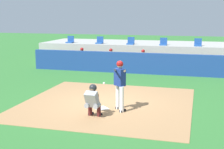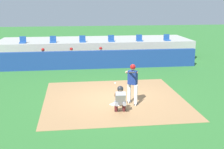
{
  "view_description": "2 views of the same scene",
  "coord_description": "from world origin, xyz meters",
  "px_view_note": "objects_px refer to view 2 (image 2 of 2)",
  "views": [
    {
      "loc": [
        3.32,
        -11.43,
        3.39
      ],
      "look_at": [
        0.0,
        0.7,
        1.0
      ],
      "focal_mm": 51.14,
      "sensor_mm": 36.0,
      "label": 1
    },
    {
      "loc": [
        -1.83,
        -13.26,
        4.49
      ],
      "look_at": [
        0.0,
        0.7,
        1.0
      ],
      "focal_mm": 48.65,
      "sensor_mm": 36.0,
      "label": 2
    }
  ],
  "objects_px": {
    "catcher_crouched": "(120,98)",
    "stadium_seat_5": "(167,39)",
    "dugout_player_0": "(43,58)",
    "stadium_seat_3": "(111,40)",
    "stadium_seat_0": "(23,41)",
    "stadium_seat_2": "(82,40)",
    "dugout_player_1": "(72,57)",
    "dugout_player_2": "(101,56)",
    "batter_at_plate": "(132,82)",
    "stadium_seat_4": "(139,39)",
    "stadium_seat_1": "(53,41)",
    "home_plate": "(116,104)"
  },
  "relations": [
    {
      "from": "stadium_seat_0",
      "to": "stadium_seat_4",
      "type": "relative_size",
      "value": 1.0
    },
    {
      "from": "catcher_crouched",
      "to": "stadium_seat_5",
      "type": "xyz_separation_m",
      "value": [
        5.41,
        11.11,
        0.93
      ]
    },
    {
      "from": "stadium_seat_4",
      "to": "stadium_seat_3",
      "type": "bearing_deg",
      "value": 180.0
    },
    {
      "from": "dugout_player_2",
      "to": "stadium_seat_0",
      "type": "height_order",
      "value": "stadium_seat_0"
    },
    {
      "from": "dugout_player_0",
      "to": "dugout_player_2",
      "type": "distance_m",
      "value": 3.92
    },
    {
      "from": "dugout_player_0",
      "to": "stadium_seat_3",
      "type": "relative_size",
      "value": 2.71
    },
    {
      "from": "home_plate",
      "to": "dugout_player_1",
      "type": "bearing_deg",
      "value": 103.3
    },
    {
      "from": "stadium_seat_0",
      "to": "stadium_seat_4",
      "type": "height_order",
      "value": "same"
    },
    {
      "from": "stadium_seat_1",
      "to": "stadium_seat_4",
      "type": "distance_m",
      "value": 6.5
    },
    {
      "from": "home_plate",
      "to": "stadium_seat_4",
      "type": "relative_size",
      "value": 0.92
    },
    {
      "from": "catcher_crouched",
      "to": "stadium_seat_1",
      "type": "xyz_separation_m",
      "value": [
        -3.26,
        11.11,
        0.93
      ]
    },
    {
      "from": "dugout_player_2",
      "to": "stadium_seat_4",
      "type": "xyz_separation_m",
      "value": [
        3.16,
        2.03,
        0.86
      ]
    },
    {
      "from": "home_plate",
      "to": "catcher_crouched",
      "type": "bearing_deg",
      "value": -89.34
    },
    {
      "from": "stadium_seat_3",
      "to": "stadium_seat_4",
      "type": "height_order",
      "value": "same"
    },
    {
      "from": "stadium_seat_2",
      "to": "stadium_seat_3",
      "type": "height_order",
      "value": "same"
    },
    {
      "from": "dugout_player_2",
      "to": "dugout_player_0",
      "type": "bearing_deg",
      "value": 180.0
    },
    {
      "from": "dugout_player_0",
      "to": "dugout_player_2",
      "type": "bearing_deg",
      "value": 0.0
    },
    {
      "from": "dugout_player_0",
      "to": "catcher_crouched",
      "type": "bearing_deg",
      "value": -67.06
    },
    {
      "from": "dugout_player_2",
      "to": "stadium_seat_3",
      "type": "bearing_deg",
      "value": 64.09
    },
    {
      "from": "home_plate",
      "to": "stadium_seat_4",
      "type": "xyz_separation_m",
      "value": [
        3.25,
        10.18,
        1.51
      ]
    },
    {
      "from": "stadium_seat_2",
      "to": "stadium_seat_5",
      "type": "bearing_deg",
      "value": 0.0
    },
    {
      "from": "catcher_crouched",
      "to": "dugout_player_1",
      "type": "height_order",
      "value": "dugout_player_1"
    },
    {
      "from": "batter_at_plate",
      "to": "dugout_player_2",
      "type": "bearing_deg",
      "value": 94.19
    },
    {
      "from": "stadium_seat_5",
      "to": "home_plate",
      "type": "bearing_deg",
      "value": -118.02
    },
    {
      "from": "stadium_seat_3",
      "to": "catcher_crouched",
      "type": "bearing_deg",
      "value": -95.51
    },
    {
      "from": "dugout_player_2",
      "to": "stadium_seat_0",
      "type": "bearing_deg",
      "value": 159.74
    },
    {
      "from": "stadium_seat_1",
      "to": "stadium_seat_3",
      "type": "distance_m",
      "value": 4.33
    },
    {
      "from": "catcher_crouched",
      "to": "stadium_seat_4",
      "type": "height_order",
      "value": "stadium_seat_4"
    },
    {
      "from": "stadium_seat_0",
      "to": "stadium_seat_5",
      "type": "height_order",
      "value": "same"
    },
    {
      "from": "dugout_player_2",
      "to": "stadium_seat_5",
      "type": "distance_m",
      "value": 5.76
    },
    {
      "from": "dugout_player_1",
      "to": "dugout_player_2",
      "type": "distance_m",
      "value": 2.02
    },
    {
      "from": "batter_at_plate",
      "to": "stadium_seat_1",
      "type": "relative_size",
      "value": 3.76
    },
    {
      "from": "stadium_seat_0",
      "to": "batter_at_plate",
      "type": "bearing_deg",
      "value": -59.07
    },
    {
      "from": "stadium_seat_0",
      "to": "home_plate",
      "type": "bearing_deg",
      "value": -61.98
    },
    {
      "from": "batter_at_plate",
      "to": "stadium_seat_4",
      "type": "height_order",
      "value": "stadium_seat_4"
    },
    {
      "from": "dugout_player_0",
      "to": "stadium_seat_5",
      "type": "xyz_separation_m",
      "value": [
        9.25,
        2.03,
        0.86
      ]
    },
    {
      "from": "catcher_crouched",
      "to": "stadium_seat_4",
      "type": "xyz_separation_m",
      "value": [
        3.24,
        11.11,
        0.93
      ]
    },
    {
      "from": "stadium_seat_0",
      "to": "stadium_seat_5",
      "type": "bearing_deg",
      "value": 0.0
    },
    {
      "from": "home_plate",
      "to": "catcher_crouched",
      "type": "xyz_separation_m",
      "value": [
        0.01,
        -0.93,
        0.59
      ]
    },
    {
      "from": "batter_at_plate",
      "to": "catcher_crouched",
      "type": "bearing_deg",
      "value": -126.81
    },
    {
      "from": "catcher_crouched",
      "to": "stadium_seat_5",
      "type": "bearing_deg",
      "value": 64.05
    },
    {
      "from": "stadium_seat_1",
      "to": "stadium_seat_3",
      "type": "xyz_separation_m",
      "value": [
        4.33,
        0.0,
        0.0
      ]
    },
    {
      "from": "batter_at_plate",
      "to": "stadium_seat_4",
      "type": "xyz_separation_m",
      "value": [
        2.56,
        10.2,
        0.5
      ]
    },
    {
      "from": "dugout_player_1",
      "to": "stadium_seat_1",
      "type": "relative_size",
      "value": 2.71
    },
    {
      "from": "catcher_crouched",
      "to": "dugout_player_1",
      "type": "xyz_separation_m",
      "value": [
        -1.94,
        9.07,
        0.06
      ]
    },
    {
      "from": "batter_at_plate",
      "to": "dugout_player_0",
      "type": "distance_m",
      "value": 9.34
    },
    {
      "from": "dugout_player_2",
      "to": "stadium_seat_1",
      "type": "xyz_separation_m",
      "value": [
        -3.34,
        2.03,
        0.86
      ]
    },
    {
      "from": "catcher_crouched",
      "to": "stadium_seat_0",
      "type": "xyz_separation_m",
      "value": [
        -5.43,
        11.11,
        0.93
      ]
    },
    {
      "from": "stadium_seat_4",
      "to": "stadium_seat_5",
      "type": "bearing_deg",
      "value": 0.0
    },
    {
      "from": "batter_at_plate",
      "to": "dugout_player_1",
      "type": "height_order",
      "value": "batter_at_plate"
    }
  ]
}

